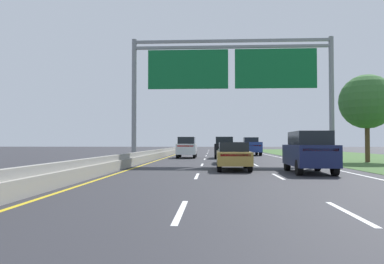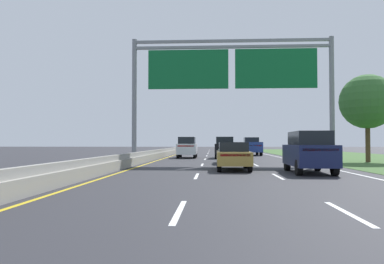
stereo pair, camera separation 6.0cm
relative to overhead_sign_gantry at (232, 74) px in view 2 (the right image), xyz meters
name	(u,v)px [view 2 (the right image)]	position (x,y,z in m)	size (l,w,h in m)	color
ground_plane	(226,160)	(-0.30, 4.73, -6.66)	(220.00, 220.00, 0.00)	#2B2B30
lane_striping	(226,161)	(-0.30, 4.27, -6.66)	(11.96, 106.00, 0.01)	white
median_barrier_concrete	(150,156)	(-6.90, 4.73, -6.31)	(0.60, 110.00, 0.85)	#99968E
overhead_sign_gantry	(232,74)	(0.00, 0.00, 0.00)	(15.06, 0.42, 9.40)	gray
pickup_truck_blue	(252,146)	(3.34, 18.49, -5.59)	(2.04, 5.41, 2.20)	navy
car_white_left_lane_suv	(187,147)	(-4.03, 10.32, -5.56)	(1.93, 4.71, 2.11)	silver
car_gold_centre_lane_sedan	(233,156)	(-0.26, -6.77, -5.84)	(1.83, 4.40, 1.57)	#A38438
car_navy_right_lane_suv	(309,151)	(3.48, -8.66, -5.56)	(2.00, 4.74, 2.11)	#161E47
car_darkgreen_centre_lane_sedan	(231,152)	(-0.07, 0.10, -5.84)	(1.82, 4.40, 1.57)	#193D23
car_black_centre_lane_suv	(225,147)	(-0.25, 9.58, -5.56)	(2.00, 4.74, 2.11)	black
roadside_tree_mid	(367,102)	(10.73, 2.21, -1.90)	(4.27, 4.27, 6.91)	#4C3823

